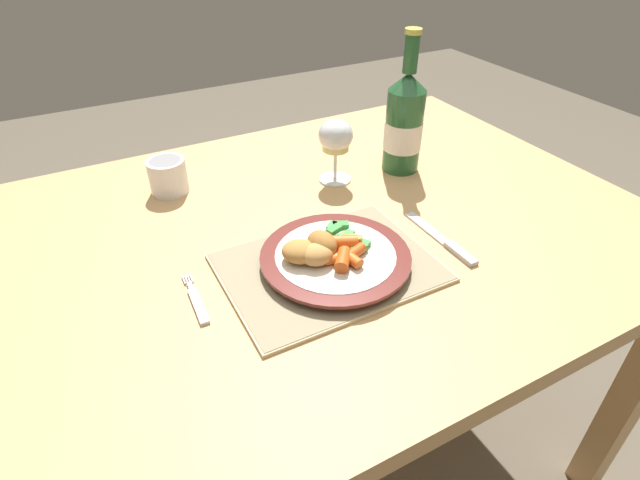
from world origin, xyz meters
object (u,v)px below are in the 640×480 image
Objects in this scene: drinking_cup at (168,175)px; dinner_plate at (335,258)px; dining_table at (312,264)px; wine_glass at (336,139)px; fork at (197,302)px; bottle at (404,123)px; table_knife at (446,242)px.

dinner_plate is at bearing -64.65° from drinking_cup.
dining_table is 9.38× the size of wine_glass.
wine_glass is (0.12, 0.13, 0.19)m from dining_table.
wine_glass is at bearing 32.44° from fork.
dinner_plate is 1.83× the size of wine_glass.
dinner_plate is 0.42m from drinking_cup.
bottle is (0.28, 0.11, 0.20)m from dining_table.
dinner_plate is 2.03× the size of fork.
wine_glass is at bearing 172.36° from bottle.
dinner_plate reaches higher than table_knife.
bottle is 3.85× the size of drinking_cup.
wine_glass reaches higher than dinner_plate.
dining_table is 7.00× the size of table_knife.
drinking_cup is at bearing 163.86° from bottle.
table_knife is 0.31m from wine_glass.
drinking_cup is (-0.32, 0.12, -0.06)m from wine_glass.
dining_table is at bearing 138.58° from table_knife.
dining_table is at bearing -158.00° from bottle.
wine_glass is at bearing 60.68° from dinner_plate.
wine_glass is (0.15, 0.26, 0.08)m from dinner_plate.
dining_table is at bearing -51.51° from drinking_cup.
bottle is at bearing 22.00° from dining_table.
table_knife reaches higher than fork.
dinner_plate is 0.21m from table_knife.
table_knife is (0.20, -0.04, -0.01)m from dinner_plate.
drinking_cup is at bearing 128.49° from dining_table.
dining_table is 0.17m from dinner_plate.
drinking_cup reaches higher than dinner_plate.
table_knife is 0.31m from bottle.
wine_glass is 1.77× the size of drinking_cup.
fork is 0.36m from drinking_cup.
bottle reaches higher than dinner_plate.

